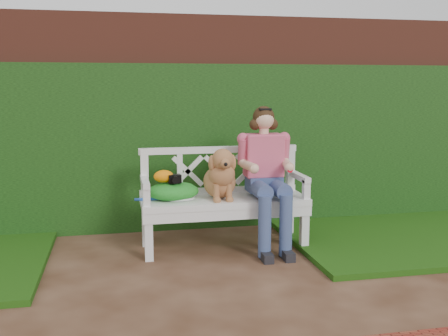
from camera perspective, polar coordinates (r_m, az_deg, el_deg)
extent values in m
plane|color=#3A2012|center=(3.99, -3.84, -12.96)|extent=(60.00, 60.00, 0.00)
cube|color=brown|center=(5.60, -6.66, 4.98)|extent=(10.00, 0.30, 2.20)
cube|color=#255F19|center=(5.41, -6.40, 2.18)|extent=(10.00, 0.18, 1.70)
cube|color=#12360B|center=(5.60, 20.03, -6.69)|extent=(2.60, 2.00, 0.05)
cube|color=black|center=(4.64, -5.41, -1.16)|extent=(0.12, 0.09, 0.07)
ellipsoid|color=orange|center=(4.66, -6.59, -0.91)|extent=(0.21, 0.18, 0.11)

